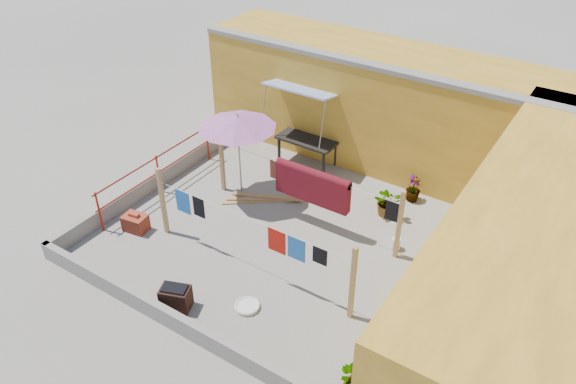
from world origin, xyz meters
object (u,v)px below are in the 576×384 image
object	(u,v)px
outdoor_table	(307,141)
water_jug_a	(443,276)
green_hose	(463,216)
plant_back_a	(387,202)
water_jug_b	(396,244)
brazier	(176,297)
brick_stack	(136,223)
white_basin	(247,306)
patio_umbrella	(238,122)

from	to	relation	value
outdoor_table	water_jug_a	bearing A→B (deg)	-27.33
green_hose	plant_back_a	distance (m)	1.96
water_jug_b	water_jug_a	bearing A→B (deg)	-19.45
green_hose	brazier	bearing A→B (deg)	-122.17
brick_stack	brazier	world-z (taller)	brazier
water_jug_b	green_hose	world-z (taller)	water_jug_b
brick_stack	outdoor_table	bearing A→B (deg)	69.64
white_basin	water_jug_b	size ratio (longest dim) A/B	1.57
brick_stack	brazier	size ratio (longest dim) A/B	0.88
outdoor_table	plant_back_a	xyz separation A→B (m)	(2.98, -1.04, -0.33)
brick_stack	plant_back_a	bearing A→B (deg)	39.02
water_jug_a	water_jug_b	world-z (taller)	water_jug_a
outdoor_table	plant_back_a	world-z (taller)	outdoor_table
outdoor_table	water_jug_b	distance (m)	4.36
patio_umbrella	outdoor_table	size ratio (longest dim) A/B	1.37
patio_umbrella	plant_back_a	distance (m)	4.21
brazier	green_hose	xyz separation A→B (m)	(3.92, 6.23, -0.23)
brick_stack	green_hose	size ratio (longest dim) A/B	1.33
brick_stack	white_basin	size ratio (longest dim) A/B	1.18
outdoor_table	plant_back_a	size ratio (longest dim) A/B	2.21
water_jug_b	patio_umbrella	bearing A→B (deg)	-178.22
water_jug_a	green_hose	distance (m)	2.55
brazier	white_basin	world-z (taller)	brazier
outdoor_table	brick_stack	bearing A→B (deg)	-110.36
brazier	water_jug_b	bearing A→B (deg)	54.25
brazier	green_hose	size ratio (longest dim) A/B	1.50
outdoor_table	brick_stack	world-z (taller)	outdoor_table
water_jug_a	patio_umbrella	bearing A→B (deg)	176.75
outdoor_table	green_hose	world-z (taller)	outdoor_table
patio_umbrella	brazier	distance (m)	4.65
plant_back_a	white_basin	bearing A→B (deg)	-102.58
patio_umbrella	brick_stack	world-z (taller)	patio_umbrella
outdoor_table	water_jug_a	xyz separation A→B (m)	(5.05, -2.61, -0.55)
outdoor_table	water_jug_a	size ratio (longest dim) A/B	4.44
water_jug_a	water_jug_b	bearing A→B (deg)	160.55
patio_umbrella	white_basin	distance (m)	4.67
water_jug_a	outdoor_table	bearing A→B (deg)	152.67
brick_stack	plant_back_a	xyz separation A→B (m)	(4.82, 3.91, 0.18)
patio_umbrella	plant_back_a	size ratio (longest dim) A/B	3.03
patio_umbrella	water_jug_a	world-z (taller)	patio_umbrella
water_jug_a	green_hose	bearing A→B (deg)	98.80
patio_umbrella	green_hose	xyz separation A→B (m)	(5.31, 2.19, -2.08)
brazier	green_hose	world-z (taller)	brazier
outdoor_table	water_jug_b	xyz separation A→B (m)	(3.75, -2.15, -0.57)
plant_back_a	water_jug_a	bearing A→B (deg)	-37.23
outdoor_table	white_basin	size ratio (longest dim) A/B	3.28
white_basin	plant_back_a	bearing A→B (deg)	77.42
patio_umbrella	brazier	xyz separation A→B (m)	(1.39, -4.03, -1.85)
patio_umbrella	white_basin	world-z (taller)	patio_umbrella
brazier	water_jug_a	world-z (taller)	brazier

